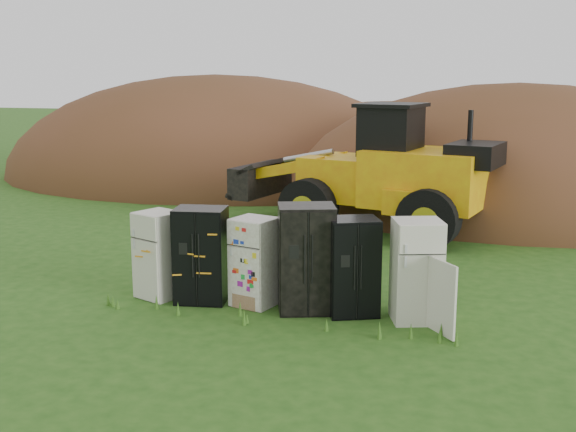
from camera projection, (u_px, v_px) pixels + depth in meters
name	position (u px, v px, depth m)	size (l,w,h in m)	color
ground	(281.00, 307.00, 13.05)	(120.00, 120.00, 0.00)	#224C14
fridge_leftmost	(159.00, 255.00, 13.51)	(0.72, 0.69, 1.64)	silver
fridge_black_side	(201.00, 255.00, 13.23)	(0.92, 0.72, 1.76)	black
fridge_sticker	(255.00, 262.00, 13.04)	(0.72, 0.66, 1.61)	white
fridge_dark_mid	(306.00, 258.00, 12.70)	(0.97, 0.79, 1.91)	black
fridge_black_right	(353.00, 267.00, 12.55)	(0.86, 0.71, 1.71)	black
fridge_open_door	(417.00, 271.00, 12.21)	(0.79, 0.73, 1.75)	silver
wheel_loader	(359.00, 168.00, 18.95)	(7.01, 2.84, 3.39)	orange
dirt_mound_right	(512.00, 207.00, 22.57)	(14.48, 10.62, 7.69)	#4F3119
dirt_mound_left	(217.00, 176.00, 29.28)	(17.58, 13.19, 8.11)	#4F3119
dirt_mound_back	(404.00, 171.00, 30.54)	(17.67, 11.78, 5.92)	#4F3119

